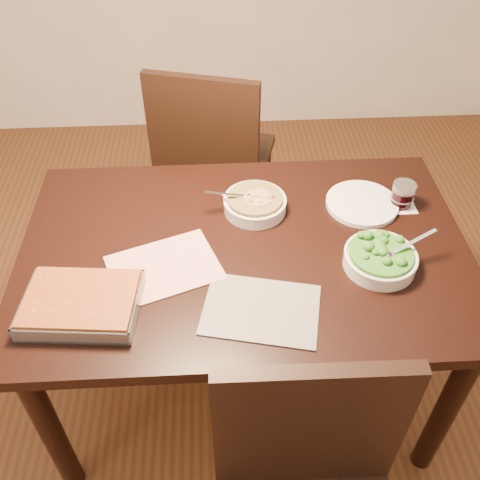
# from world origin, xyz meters

# --- Properties ---
(ground) EXTENTS (4.00, 4.00, 0.00)m
(ground) POSITION_xyz_m (0.00, 0.00, 0.00)
(ground) COLOR #442A13
(ground) RESTS_ON ground
(table) EXTENTS (1.40, 0.90, 0.75)m
(table) POSITION_xyz_m (0.00, 0.00, 0.65)
(table) COLOR black
(table) RESTS_ON ground
(magazine_a) EXTENTS (0.38, 0.33, 0.01)m
(magazine_a) POSITION_xyz_m (-0.25, -0.08, 0.75)
(magazine_a) COLOR #AF3245
(magazine_a) RESTS_ON table
(magazine_b) EXTENTS (0.36, 0.29, 0.01)m
(magazine_b) POSITION_xyz_m (0.03, -0.26, 0.75)
(magazine_b) COLOR #23232A
(magazine_b) RESTS_ON table
(coaster) EXTENTS (0.10, 0.10, 0.00)m
(coaster) POSITION_xyz_m (0.54, 0.17, 0.75)
(coaster) COLOR white
(coaster) RESTS_ON table
(stew_bowl) EXTENTS (0.23, 0.21, 0.08)m
(stew_bowl) POSITION_xyz_m (0.04, 0.18, 0.78)
(stew_bowl) COLOR silver
(stew_bowl) RESTS_ON table
(broccoli_bowl) EXTENTS (0.24, 0.22, 0.09)m
(broccoli_bowl) POSITION_xyz_m (0.40, -0.10, 0.78)
(broccoli_bowl) COLOR silver
(broccoli_bowl) RESTS_ON table
(baking_dish) EXTENTS (0.33, 0.26, 0.06)m
(baking_dish) POSITION_xyz_m (-0.46, -0.23, 0.78)
(baking_dish) COLOR silver
(baking_dish) RESTS_ON table
(wine_tumbler) EXTENTS (0.08, 0.08, 0.09)m
(wine_tumbler) POSITION_xyz_m (0.54, 0.17, 0.80)
(wine_tumbler) COLOR black
(wine_tumbler) RESTS_ON coaster
(dinner_plate) EXTENTS (0.24, 0.24, 0.02)m
(dinner_plate) POSITION_xyz_m (0.41, 0.18, 0.76)
(dinner_plate) COLOR silver
(dinner_plate) RESTS_ON table
(chair_far) EXTENTS (0.57, 0.57, 0.99)m
(chair_far) POSITION_xyz_m (-0.09, 0.79, 0.55)
(chair_far) COLOR black
(chair_far) RESTS_ON ground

